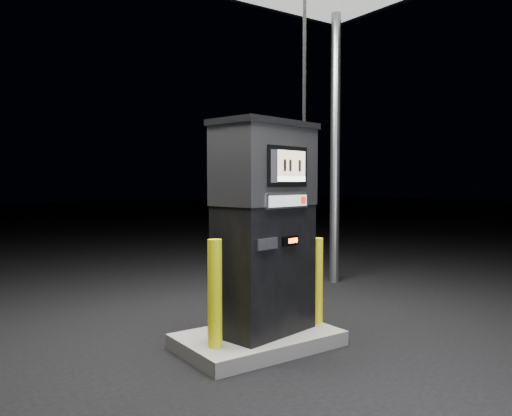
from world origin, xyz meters
TOP-DOWN VIEW (x-y plane):
  - ground at (0.00, 0.00)m, footprint 80.00×80.00m
  - pump_island at (0.00, 0.00)m, footprint 1.60×1.00m
  - fuel_dispenser at (0.08, -0.00)m, footprint 1.25×0.85m
  - bollard_left at (-0.59, -0.13)m, footprint 0.16×0.16m
  - bollard_right at (0.74, -0.08)m, footprint 0.13×0.13m

SIDE VIEW (x-z plane):
  - ground at x=0.00m, z-range 0.00..0.00m
  - pump_island at x=0.00m, z-range 0.00..0.15m
  - bollard_right at x=0.74m, z-range 0.15..1.09m
  - bollard_left at x=-0.59m, z-range 0.15..1.17m
  - fuel_dispenser at x=0.08m, z-range -0.98..3.50m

